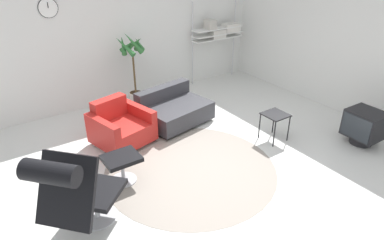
{
  "coord_description": "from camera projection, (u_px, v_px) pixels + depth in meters",
  "views": [
    {
      "loc": [
        -2.52,
        -3.52,
        2.93
      ],
      "look_at": [
        0.09,
        0.29,
        0.55
      ],
      "focal_mm": 32.0,
      "sensor_mm": 36.0,
      "label": 1
    }
  ],
  "objects": [
    {
      "name": "ground_plane",
      "position": [
        198.0,
        161.0,
        5.19
      ],
      "size": [
        12.0,
        12.0,
        0.0
      ],
      "primitive_type": "plane",
      "color": "silver"
    },
    {
      "name": "wall_back",
      "position": [
        114.0,
        33.0,
        6.63
      ],
      "size": [
        12.0,
        0.09,
        2.8
      ],
      "color": "silver",
      "rests_on": "ground_plane"
    },
    {
      "name": "wall_right",
      "position": [
        347.0,
        39.0,
        6.21
      ],
      "size": [
        0.06,
        12.0,
        2.8
      ],
      "color": "silver",
      "rests_on": "ground_plane"
    },
    {
      "name": "round_rug",
      "position": [
        191.0,
        169.0,
        5.0
      ],
      "size": [
        2.5,
        2.5,
        0.01
      ],
      "color": "gray",
      "rests_on": "ground_plane"
    },
    {
      "name": "lounge_chair",
      "position": [
        73.0,
        188.0,
        3.48
      ],
      "size": [
        1.13,
        1.1,
        1.2
      ],
      "rotation": [
        0.0,
        0.0,
        -0.84
      ],
      "color": "#BCBCC1",
      "rests_on": "ground_plane"
    },
    {
      "name": "ottoman",
      "position": [
        122.0,
        163.0,
        4.63
      ],
      "size": [
        0.48,
        0.41,
        0.4
      ],
      "color": "#BCBCC1",
      "rests_on": "ground_plane"
    },
    {
      "name": "armchair_red",
      "position": [
        121.0,
        128.0,
        5.55
      ],
      "size": [
        1.0,
        0.96,
        0.72
      ],
      "rotation": [
        0.0,
        0.0,
        3.38
      ],
      "color": "silver",
      "rests_on": "ground_plane"
    },
    {
      "name": "couch_low",
      "position": [
        174.0,
        110.0,
        6.24
      ],
      "size": [
        1.31,
        1.07,
        0.61
      ],
      "rotation": [
        0.0,
        0.0,
        3.31
      ],
      "color": "black",
      "rests_on": "ground_plane"
    },
    {
      "name": "side_table",
      "position": [
        275.0,
        117.0,
        5.58
      ],
      "size": [
        0.37,
        0.37,
        0.47
      ],
      "color": "black",
      "rests_on": "ground_plane"
    },
    {
      "name": "crt_television",
      "position": [
        364.0,
        126.0,
        5.51
      ],
      "size": [
        0.5,
        0.56,
        0.58
      ],
      "rotation": [
        0.0,
        0.0,
        1.55
      ],
      "color": "black",
      "rests_on": "ground_plane"
    },
    {
      "name": "potted_plant",
      "position": [
        133.0,
        68.0,
        6.63
      ],
      "size": [
        0.58,
        0.57,
        1.53
      ],
      "color": "silver",
      "rests_on": "ground_plane"
    },
    {
      "name": "shelf_unit",
      "position": [
        219.0,
        31.0,
        7.74
      ],
      "size": [
        1.26,
        0.28,
        1.86
      ],
      "color": "#BCBCC1",
      "rests_on": "ground_plane"
    }
  ]
}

